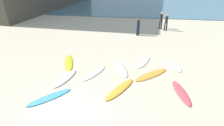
# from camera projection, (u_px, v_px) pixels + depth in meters

# --- Properties ---
(ground_plane) EXTENTS (120.00, 120.00, 0.00)m
(ground_plane) POSITION_uv_depth(u_px,v_px,m) (66.00, 119.00, 7.40)
(ground_plane) COLOR beige
(surfboard_0) EXTENTS (1.47, 2.45, 0.08)m
(surfboard_0) POSITION_uv_depth(u_px,v_px,m) (120.00, 68.00, 11.29)
(surfboard_0) COLOR white
(surfboard_0) RESTS_ON ground_plane
(surfboard_1) EXTENTS (1.59, 2.35, 0.08)m
(surfboard_1) POSITION_uv_depth(u_px,v_px,m) (120.00, 89.00, 9.21)
(surfboard_1) COLOR gold
(surfboard_1) RESTS_ON ground_plane
(surfboard_2) EXTENTS (1.05, 2.16, 0.08)m
(surfboard_2) POSITION_uv_depth(u_px,v_px,m) (65.00, 78.00, 10.16)
(surfboard_2) COLOR silver
(surfboard_2) RESTS_ON ground_plane
(surfboard_3) EXTENTS (1.41, 2.58, 0.08)m
(surfboard_3) POSITION_uv_depth(u_px,v_px,m) (69.00, 63.00, 11.91)
(surfboard_3) COLOR yellow
(surfboard_3) RESTS_ON ground_plane
(surfboard_4) EXTENTS (1.87, 1.94, 0.07)m
(surfboard_4) POSITION_uv_depth(u_px,v_px,m) (49.00, 97.00, 8.61)
(surfboard_4) COLOR #489FE5
(surfboard_4) RESTS_ON ground_plane
(surfboard_5) EXTENTS (0.87, 2.18, 0.09)m
(surfboard_5) POSITION_uv_depth(u_px,v_px,m) (181.00, 93.00, 8.94)
(surfboard_5) COLOR #DC4E57
(surfboard_5) RESTS_ON ground_plane
(surfboard_6) EXTENTS (1.20, 2.07, 0.07)m
(surfboard_6) POSITION_uv_depth(u_px,v_px,m) (143.00, 62.00, 12.01)
(surfboard_6) COLOR #F4E4C0
(surfboard_6) RESTS_ON ground_plane
(surfboard_7) EXTENTS (1.36, 2.07, 0.08)m
(surfboard_7) POSITION_uv_depth(u_px,v_px,m) (172.00, 65.00, 11.64)
(surfboard_7) COLOR white
(surfboard_7) RESTS_ON ground_plane
(surfboard_8) EXTENTS (1.31, 2.06, 0.06)m
(surfboard_8) POSITION_uv_depth(u_px,v_px,m) (94.00, 73.00, 10.68)
(surfboard_8) COLOR silver
(surfboard_8) RESTS_ON ground_plane
(surfboard_9) EXTENTS (2.22, 2.10, 0.07)m
(surfboard_9) POSITION_uv_depth(u_px,v_px,m) (151.00, 75.00, 10.52)
(surfboard_9) COLOR orange
(surfboard_9) RESTS_ON ground_plane
(beachgoer_near) EXTENTS (0.34, 0.28, 1.67)m
(beachgoer_near) POSITION_uv_depth(u_px,v_px,m) (166.00, 22.00, 18.18)
(beachgoer_near) COLOR black
(beachgoer_near) RESTS_ON ground_plane
(beachgoer_mid) EXTENTS (0.40, 0.40, 1.63)m
(beachgoer_mid) POSITION_uv_depth(u_px,v_px,m) (138.00, 26.00, 16.81)
(beachgoer_mid) COLOR #191E33
(beachgoer_mid) RESTS_ON ground_plane
(beachgoer_far) EXTENTS (0.38, 0.38, 1.75)m
(beachgoer_far) POSITION_uv_depth(u_px,v_px,m) (161.00, 20.00, 18.78)
(beachgoer_far) COLOR black
(beachgoer_far) RESTS_ON ground_plane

